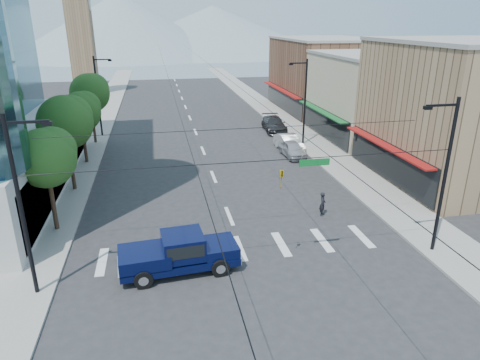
% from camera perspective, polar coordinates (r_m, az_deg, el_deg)
% --- Properties ---
extents(ground, '(160.00, 160.00, 0.00)m').
position_cam_1_polar(ground, '(24.38, 1.01, -10.77)').
color(ground, '#28282B').
rests_on(ground, ground).
extents(sidewalk_left, '(4.00, 120.00, 0.15)m').
position_cam_1_polar(sidewalk_left, '(62.11, -18.06, 7.88)').
color(sidewalk_left, gray).
rests_on(sidewalk_left, ground).
extents(sidewalk_right, '(4.00, 120.00, 0.15)m').
position_cam_1_polar(sidewalk_right, '(63.80, 4.07, 9.15)').
color(sidewalk_right, gray).
rests_on(sidewalk_right, ground).
extents(shop_near, '(12.00, 14.00, 11.00)m').
position_cam_1_polar(shop_near, '(39.61, 27.49, 7.84)').
color(shop_near, '#8C6B4C').
rests_on(shop_near, ground).
extents(shop_mid, '(12.00, 14.00, 9.00)m').
position_cam_1_polar(shop_mid, '(51.28, 17.79, 10.45)').
color(shop_mid, tan).
rests_on(shop_mid, ground).
extents(shop_far, '(12.00, 18.00, 10.00)m').
position_cam_1_polar(shop_far, '(65.55, 11.15, 13.49)').
color(shop_far, brown).
rests_on(shop_far, ground).
extents(clock_tower, '(4.80, 4.80, 20.40)m').
position_cam_1_polar(clock_tower, '(83.24, -20.50, 17.98)').
color(clock_tower, '#8C6B4C').
rests_on(clock_tower, ground).
extents(mountain_left, '(80.00, 80.00, 22.00)m').
position_cam_1_polar(mountain_left, '(170.67, -15.58, 19.34)').
color(mountain_left, gray).
rests_on(mountain_left, ground).
extents(mountain_right, '(90.00, 90.00, 18.00)m').
position_cam_1_polar(mountain_right, '(182.02, -3.62, 19.40)').
color(mountain_right, gray).
rests_on(mountain_right, ground).
extents(tree_near, '(3.65, 3.64, 6.71)m').
position_cam_1_polar(tree_near, '(28.32, -24.25, 2.97)').
color(tree_near, black).
rests_on(tree_near, ground).
extents(tree_midnear, '(4.09, 4.09, 7.52)m').
position_cam_1_polar(tree_midnear, '(34.82, -22.06, 7.34)').
color(tree_midnear, black).
rests_on(tree_midnear, ground).
extents(tree_midfar, '(3.65, 3.64, 6.71)m').
position_cam_1_polar(tree_midfar, '(41.70, -20.33, 8.70)').
color(tree_midfar, black).
rests_on(tree_midfar, ground).
extents(tree_far, '(4.09, 4.09, 7.52)m').
position_cam_1_polar(tree_far, '(48.42, -19.25, 11.05)').
color(tree_far, black).
rests_on(tree_far, ground).
extents(signal_rig, '(21.80, 0.20, 9.00)m').
position_cam_1_polar(signal_rig, '(21.45, 2.15, -1.45)').
color(signal_rig, black).
rests_on(signal_rig, ground).
extents(lamp_pole_nw, '(2.00, 0.25, 9.00)m').
position_cam_1_polar(lamp_pole_nw, '(51.31, -18.32, 10.90)').
color(lamp_pole_nw, black).
rests_on(lamp_pole_nw, ground).
extents(lamp_pole_ne, '(2.00, 0.25, 9.00)m').
position_cam_1_polar(lamp_pole_ne, '(45.61, 8.52, 10.60)').
color(lamp_pole_ne, black).
rests_on(lamp_pole_ne, ground).
extents(pickup_truck, '(6.53, 2.90, 2.15)m').
position_cam_1_polar(pickup_truck, '(23.21, -8.21, -9.53)').
color(pickup_truck, '#070D35').
rests_on(pickup_truck, ground).
extents(pedestrian, '(0.63, 0.73, 1.69)m').
position_cam_1_polar(pedestrian, '(29.90, 10.96, -3.14)').
color(pedestrian, black).
rests_on(pedestrian, ground).
extents(parked_car_near, '(1.96, 4.52, 1.52)m').
position_cam_1_polar(parked_car_near, '(42.44, 6.99, 4.12)').
color(parked_car_near, '#AFAFB4').
rests_on(parked_car_near, ground).
extents(parked_car_mid, '(2.13, 5.23, 1.69)m').
position_cam_1_polar(parked_car_mid, '(44.10, 6.58, 4.88)').
color(parked_car_mid, silver).
rests_on(parked_car_mid, ground).
extents(parked_car_far, '(2.76, 6.00, 1.70)m').
position_cam_1_polar(parked_car_far, '(52.23, 4.57, 7.43)').
color(parked_car_far, '#2B2A2D').
rests_on(parked_car_far, ground).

